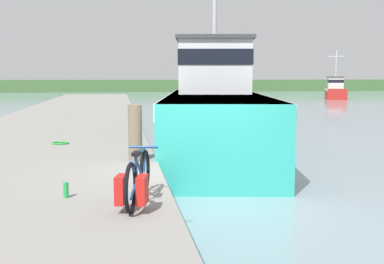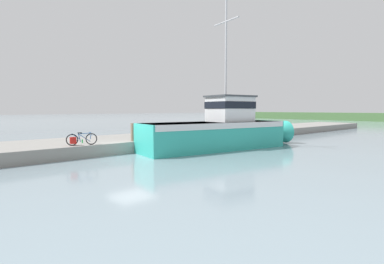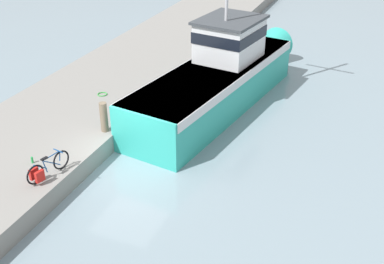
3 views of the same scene
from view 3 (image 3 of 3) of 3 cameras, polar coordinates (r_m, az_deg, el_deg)
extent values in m
plane|color=gray|center=(17.99, -7.80, -4.14)|extent=(320.00, 320.00, 0.00)
cube|color=gray|center=(19.86, -17.94, -0.76)|extent=(6.00, 80.00, 0.74)
cube|color=teal|center=(21.87, 2.64, 5.21)|extent=(4.66, 11.30, 1.95)
cone|color=teal|center=(27.37, 9.27, 9.77)|extent=(2.14, 2.25, 1.85)
cube|color=silver|center=(21.57, 2.69, 7.11)|extent=(4.68, 11.09, 0.39)
cube|color=silver|center=(22.36, 4.47, 10.79)|extent=(2.77, 3.15, 1.78)
cube|color=black|center=(22.26, 4.50, 11.55)|extent=(2.83, 3.21, 0.50)
cube|color=#3D4247|center=(22.09, 4.56, 13.13)|extent=(2.99, 3.40, 0.12)
torus|color=black|center=(16.24, -18.07, -4.83)|extent=(0.20, 0.67, 0.68)
torus|color=black|center=(16.78, -15.25, -3.21)|extent=(0.20, 0.67, 0.68)
cylinder|color=navy|center=(16.37, -17.56, -4.78)|extent=(0.12, 0.36, 0.19)
cylinder|color=navy|center=(16.39, -17.04, -3.91)|extent=(0.07, 0.15, 0.52)
cylinder|color=navy|center=(16.26, -17.55, -3.95)|extent=(0.14, 0.48, 0.38)
cylinder|color=navy|center=(16.53, -16.31, -3.52)|extent=(0.19, 0.68, 0.52)
cylinder|color=navy|center=(16.43, -16.28, -2.69)|extent=(0.16, 0.55, 0.05)
cylinder|color=navy|center=(16.68, -15.40, -2.76)|extent=(0.06, 0.11, 0.35)
cylinder|color=navy|center=(16.55, -15.58, -2.16)|extent=(0.44, 0.14, 0.04)
cube|color=black|center=(16.25, -17.12, -3.03)|extent=(0.15, 0.26, 0.05)
cube|color=red|center=(16.38, -18.23, -4.69)|extent=(0.19, 0.34, 0.37)
cube|color=red|center=(16.19, -17.61, -5.02)|extent=(0.19, 0.34, 0.37)
cylinder|color=#756651|center=(18.72, -10.41, 1.75)|extent=(0.29, 0.29, 1.19)
torus|color=green|center=(22.12, -10.58, 4.43)|extent=(0.45, 0.45, 0.04)
cylinder|color=green|center=(17.51, -18.41, -3.16)|extent=(0.08, 0.08, 0.23)
camera|label=1|loc=(12.55, -37.48, -13.01)|focal=45.00mm
camera|label=2|loc=(11.10, 67.65, -31.43)|focal=28.00mm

